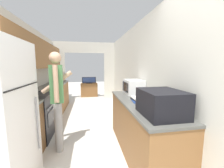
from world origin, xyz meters
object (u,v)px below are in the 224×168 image
(person, at_px, (57,98))
(suitcase, at_px, (161,103))
(microwave, at_px, (133,87))
(tv_cabinet, at_px, (89,90))
(knife, at_px, (41,91))
(television, at_px, (89,80))
(book_stack, at_px, (139,99))
(range_oven, at_px, (35,117))

(person, relative_size, suitcase, 3.07)
(microwave, height_order, tv_cabinet, microwave)
(knife, bearing_deg, television, 69.00)
(book_stack, bearing_deg, television, 99.99)
(suitcase, relative_size, knife, 1.67)
(tv_cabinet, height_order, knife, knife)
(person, relative_size, microwave, 3.60)
(microwave, height_order, television, microwave)
(suitcase, bearing_deg, range_oven, 143.40)
(range_oven, bearing_deg, book_stack, -21.96)
(book_stack, distance_m, tv_cabinet, 4.74)
(suitcase, distance_m, book_stack, 0.68)
(person, height_order, television, person)
(television, bearing_deg, person, -97.82)
(range_oven, xyz_separation_m, knife, (-0.02, 0.50, 0.46))
(suitcase, relative_size, tv_cabinet, 0.71)
(suitcase, relative_size, microwave, 1.17)
(person, xyz_separation_m, book_stack, (1.39, -0.34, 0.00))
(person, relative_size, television, 2.62)
(suitcase, bearing_deg, television, 98.87)
(tv_cabinet, height_order, television, television)
(person, height_order, suitcase, person)
(range_oven, xyz_separation_m, book_stack, (1.94, -0.78, 0.48))
(range_oven, height_order, book_stack, range_oven)
(microwave, xyz_separation_m, book_stack, (-0.11, -0.64, -0.12))
(range_oven, bearing_deg, tv_cabinet, 73.53)
(television, relative_size, knife, 1.96)
(knife, bearing_deg, person, -60.46)
(knife, bearing_deg, suitcase, -46.34)
(suitcase, bearing_deg, book_stack, 91.13)
(range_oven, bearing_deg, television, 73.36)
(person, bearing_deg, suitcase, -133.62)
(book_stack, bearing_deg, range_oven, 158.04)
(suitcase, height_order, knife, suitcase)
(book_stack, bearing_deg, tv_cabinet, 99.90)
(person, relative_size, tv_cabinet, 2.17)
(person, xyz_separation_m, television, (0.58, 4.25, -0.14))
(knife, bearing_deg, tv_cabinet, 69.23)
(tv_cabinet, bearing_deg, suitcase, -81.19)
(suitcase, xyz_separation_m, knife, (-1.98, 1.95, -0.15))
(person, bearing_deg, microwave, -86.46)
(suitcase, bearing_deg, microwave, 85.76)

